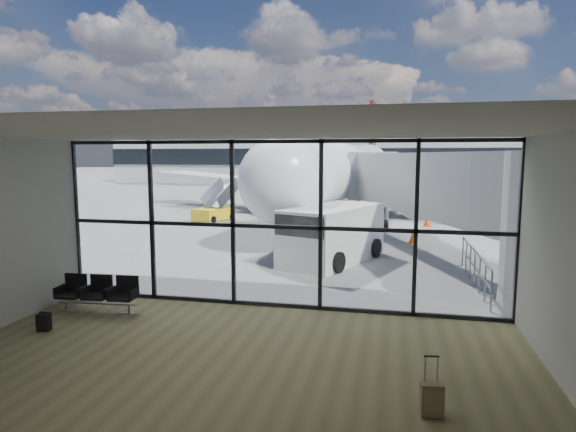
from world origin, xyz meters
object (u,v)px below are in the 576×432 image
at_px(service_van, 331,234).
at_px(backpack, 44,322).
at_px(seating_row, 99,292).
at_px(mobile_stairs, 214,212).
at_px(airliner, 347,171).
at_px(belt_loader, 276,204).
at_px(suitcase, 432,399).

bearing_deg(service_van, backpack, -100.57).
xyz_separation_m(seating_row, backpack, (-0.39, -1.61, -0.31)).
xyz_separation_m(backpack, mobile_stairs, (-3.27, 19.47, 0.31)).
bearing_deg(mobile_stairs, airliner, 62.13).
height_order(seating_row, service_van, service_van).
bearing_deg(mobile_stairs, backpack, -62.05).
relative_size(airliner, belt_loader, 9.49).
bearing_deg(backpack, mobile_stairs, 91.52).
bearing_deg(seating_row, mobile_stairs, 97.13).
bearing_deg(backpack, service_van, 49.90).
bearing_deg(airliner, belt_loader, -155.27).
xyz_separation_m(seating_row, mobile_stairs, (-3.66, 17.86, -0.00)).
xyz_separation_m(seating_row, service_van, (5.20, 7.30, 0.57)).
relative_size(airliner, mobile_stairs, 11.28).
bearing_deg(suitcase, mobile_stairs, 110.16).
xyz_separation_m(airliner, mobile_stairs, (-7.74, -7.40, -2.46)).
relative_size(service_van, belt_loader, 1.34).
bearing_deg(belt_loader, airliner, 13.87).
distance_m(airliner, mobile_stairs, 10.98).
distance_m(airliner, belt_loader, 5.90).
bearing_deg(service_van, mobile_stairs, 151.50).
distance_m(belt_loader, mobile_stairs, 6.10).
relative_size(suitcase, service_van, 0.18).
height_order(seating_row, suitcase, suitcase).
bearing_deg(backpack, seating_row, 68.38).
distance_m(backpack, suitcase, 8.77).
bearing_deg(suitcase, belt_loader, 100.01).
xyz_separation_m(suitcase, airliner, (-4.09, 28.78, 2.69)).
bearing_deg(seating_row, backpack, -108.05).
xyz_separation_m(service_van, belt_loader, (-6.17, 16.03, -0.50)).
height_order(backpack, airliner, airliner).
height_order(airliner, service_van, airliner).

